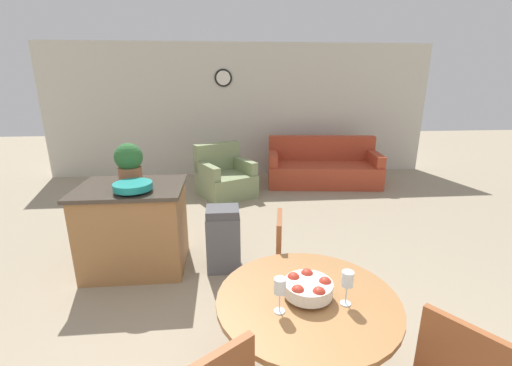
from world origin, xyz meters
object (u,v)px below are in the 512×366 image
Objects in this scene: wine_glass_left at (280,287)px; trash_bin at (223,239)px; dining_chair_far_side at (292,263)px; armchair at (225,179)px; dining_table at (306,320)px; kitchen_island at (135,227)px; fruit_bowl at (308,287)px; teal_bowl at (133,186)px; wine_glass_right at (347,280)px; potted_plant at (129,161)px; couch at (322,168)px.

wine_glass_left is 1.83m from trash_bin.
dining_chair_far_side is 3.37m from armchair.
dining_table is 2.28m from kitchen_island.
fruit_bowl is at bearing -110.11° from armchair.
teal_bowl is at bearing -175.53° from trash_bin.
teal_bowl reaches higher than wine_glass_right.
armchair is at bearing 89.66° from trash_bin.
fruit_bowl is at bearing -49.58° from kitchen_island.
wine_glass_left is at bearing -175.01° from wine_glass_right.
wine_glass_left reaches higher than fruit_bowl.
wine_glass_right reaches higher than kitchen_island.
potted_plant is 1.32m from trash_bin.
fruit_bowl is (-0.06, -0.79, 0.30)m from dining_chair_far_side.
teal_bowl is at bearing -125.74° from couch.
wine_glass_left is 2.05m from teal_bowl.
trash_bin is 2.50m from armchair.
teal_bowl is at bearing 126.01° from wine_glass_left.
potted_plant is (-1.52, 1.94, 0.35)m from fruit_bowl.
dining_table is 4.86m from couch.
wine_glass_right is at bearing -20.66° from dining_table.
couch is (1.41, 4.65, -0.50)m from fruit_bowl.
potted_plant is (-1.73, 2.02, 0.26)m from wine_glass_right.
wine_glass_right is 0.10× the size of couch.
trash_bin is (0.99, -0.33, -0.80)m from potted_plant.
trash_bin is at bearing 113.57° from wine_glass_right.
dining_chair_far_side is at bearing 74.42° from wine_glass_left.
wine_glass_left is 0.52× the size of potted_plant.
teal_bowl reaches higher than kitchen_island.
wine_glass_left is at bearing -57.16° from potted_plant.
fruit_bowl is at bearing 159.21° from wine_glass_right.
wine_glass_right is (0.15, -0.87, 0.38)m from dining_chair_far_side.
kitchen_island is at bearing 112.84° from teal_bowl.
kitchen_island is (-1.47, 1.73, -0.33)m from fruit_bowl.
trash_bin is at bearing -116.21° from couch.
teal_bowl is (-1.45, 0.75, 0.49)m from dining_chair_far_side.
wine_glass_right is at bearing -47.09° from kitchen_island.
trash_bin is at bearing -7.50° from kitchen_island.
armchair is at bearing 99.76° from wine_glass_right.
armchair is at bearing 71.07° from teal_bowl.
kitchen_island reaches higher than fruit_bowl.
teal_bowl reaches higher than dining_chair_far_side.
wine_glass_left is 5.06m from couch.
armchair is (0.96, 2.38, -0.17)m from kitchen_island.
couch is (2.93, 2.71, -0.85)m from potted_plant.
wine_glass_left is at bearing -102.29° from couch.
wine_glass_left is 0.40m from wine_glass_right.
teal_bowl is (-1.60, 1.62, 0.11)m from wine_glass_right.
fruit_bowl is at bearing -51.97° from potted_plant.
fruit_bowl is 1.37× the size of wine_glass_right.
wine_glass_right is at bearing 4.99° from wine_glass_left.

